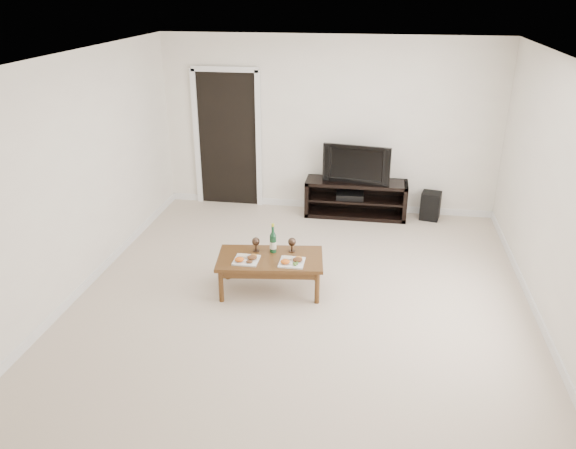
# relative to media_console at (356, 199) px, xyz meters

# --- Properties ---
(floor) EXTENTS (5.50, 5.50, 0.00)m
(floor) POSITION_rel_media_console_xyz_m (-0.46, -2.50, -0.28)
(floor) COLOR beige
(floor) RESTS_ON ground
(back_wall) EXTENTS (5.00, 0.04, 2.60)m
(back_wall) POSITION_rel_media_console_xyz_m (-0.46, 0.27, 1.02)
(back_wall) COLOR white
(back_wall) RESTS_ON ground
(ceiling) EXTENTS (5.00, 5.50, 0.04)m
(ceiling) POSITION_rel_media_console_xyz_m (-0.46, -2.50, 2.35)
(ceiling) COLOR white
(ceiling) RESTS_ON back_wall
(doorway) EXTENTS (0.90, 0.02, 2.05)m
(doorway) POSITION_rel_media_console_xyz_m (-2.01, 0.24, 0.75)
(doorway) COLOR black
(doorway) RESTS_ON ground
(media_console) EXTENTS (1.50, 0.45, 0.55)m
(media_console) POSITION_rel_media_console_xyz_m (0.00, 0.00, 0.00)
(media_console) COLOR black
(media_console) RESTS_ON ground
(television) EXTENTS (0.99, 0.27, 0.57)m
(television) POSITION_rel_media_console_xyz_m (0.00, 0.00, 0.56)
(television) COLOR black
(television) RESTS_ON media_console
(av_receiver) EXTENTS (0.41, 0.32, 0.08)m
(av_receiver) POSITION_rel_media_console_xyz_m (-0.09, -0.01, 0.05)
(av_receiver) COLOR black
(av_receiver) RESTS_ON media_console
(subwoofer) EXTENTS (0.32, 0.32, 0.41)m
(subwoofer) POSITION_rel_media_console_xyz_m (1.10, 0.06, -0.07)
(subwoofer) COLOR black
(subwoofer) RESTS_ON ground
(coffee_table) EXTENTS (1.25, 0.79, 0.42)m
(coffee_table) POSITION_rel_media_console_xyz_m (-0.84, -2.42, -0.07)
(coffee_table) COLOR brown
(coffee_table) RESTS_ON ground
(plate_left) EXTENTS (0.27, 0.27, 0.07)m
(plate_left) POSITION_rel_media_console_xyz_m (-1.08, -2.55, 0.18)
(plate_left) COLOR white
(plate_left) RESTS_ON coffee_table
(plate_right) EXTENTS (0.27, 0.27, 0.07)m
(plate_right) POSITION_rel_media_console_xyz_m (-0.58, -2.52, 0.18)
(plate_right) COLOR white
(plate_right) RESTS_ON coffee_table
(wine_bottle) EXTENTS (0.07, 0.07, 0.35)m
(wine_bottle) POSITION_rel_media_console_xyz_m (-0.83, -2.27, 0.32)
(wine_bottle) COLOR #103C20
(wine_bottle) RESTS_ON coffee_table
(goblet_left) EXTENTS (0.09, 0.09, 0.17)m
(goblet_left) POSITION_rel_media_console_xyz_m (-1.03, -2.28, 0.23)
(goblet_left) COLOR #3B2B20
(goblet_left) RESTS_ON coffee_table
(goblet_right) EXTENTS (0.09, 0.09, 0.17)m
(goblet_right) POSITION_rel_media_console_xyz_m (-0.62, -2.23, 0.23)
(goblet_right) COLOR #3B2B20
(goblet_right) RESTS_ON coffee_table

